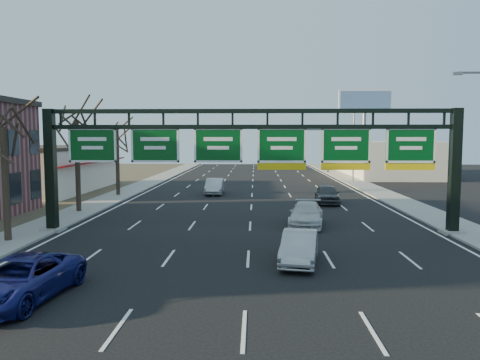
{
  "coord_description": "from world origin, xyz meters",
  "views": [
    {
      "loc": [
        0.32,
        -19.0,
        5.51
      ],
      "look_at": [
        -0.53,
        6.67,
        3.2
      ],
      "focal_mm": 35.0,
      "sensor_mm": 36.0,
      "label": 1
    }
  ],
  "objects_px": {
    "sign_gantry": "(253,153)",
    "car_blue_suv": "(21,279)",
    "car_white_wagon": "(306,214)",
    "car_silver_sedan": "(299,247)"
  },
  "relations": [
    {
      "from": "sign_gantry",
      "to": "car_blue_suv",
      "type": "relative_size",
      "value": 4.63
    },
    {
      "from": "sign_gantry",
      "to": "car_blue_suv",
      "type": "xyz_separation_m",
      "value": [
        -7.8,
        -11.79,
        -3.89
      ]
    },
    {
      "from": "car_blue_suv",
      "to": "car_white_wagon",
      "type": "height_order",
      "value": "car_blue_suv"
    },
    {
      "from": "car_blue_suv",
      "to": "car_silver_sedan",
      "type": "height_order",
      "value": "car_blue_suv"
    },
    {
      "from": "car_blue_suv",
      "to": "car_white_wagon",
      "type": "xyz_separation_m",
      "value": [
        11.17,
        14.01,
        -0.02
      ]
    },
    {
      "from": "car_silver_sedan",
      "to": "car_white_wagon",
      "type": "height_order",
      "value": "car_white_wagon"
    },
    {
      "from": "car_silver_sedan",
      "to": "car_blue_suv",
      "type": "bearing_deg",
      "value": -143.31
    },
    {
      "from": "sign_gantry",
      "to": "car_silver_sedan",
      "type": "height_order",
      "value": "sign_gantry"
    },
    {
      "from": "sign_gantry",
      "to": "car_silver_sedan",
      "type": "distance_m",
      "value": 8.01
    },
    {
      "from": "sign_gantry",
      "to": "car_white_wagon",
      "type": "xyz_separation_m",
      "value": [
        3.37,
        2.23,
        -3.91
      ]
    }
  ]
}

